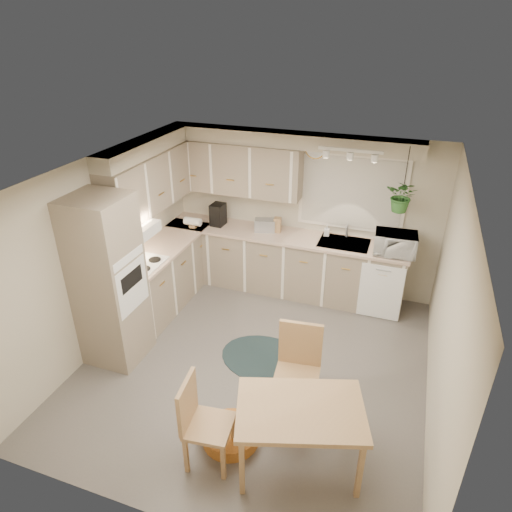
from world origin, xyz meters
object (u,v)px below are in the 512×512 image
chair_left (209,424)px  braided_rug (266,359)px  dining_table (299,437)px  microwave (395,241)px  chair_back (296,376)px  pet_bed (231,434)px

chair_left → braided_rug: chair_left is taller
chair_left → braided_rug: size_ratio=0.80×
dining_table → microwave: 3.04m
chair_back → microwave: (0.73, 2.28, 0.61)m
chair_left → microwave: (1.33, 3.12, 0.66)m
chair_left → microwave: bearing=150.1°
dining_table → chair_left: chair_left is taller
dining_table → chair_back: chair_back is taller
dining_table → chair_back: (-0.19, 0.61, 0.15)m
chair_left → braided_rug: bearing=171.8°
chair_back → microwave: microwave is taller
chair_left → pet_bed: chair_left is taller
dining_table → pet_bed: dining_table is taller
dining_table → chair_left: size_ratio=1.22×
pet_bed → microwave: bearing=66.5°
chair_left → microwave: microwave is taller
chair_left → microwave: 3.45m
braided_rug → microwave: size_ratio=2.12×
pet_bed → chair_back: bearing=47.8°
chair_back → microwave: bearing=-114.2°
dining_table → chair_left: (-0.80, -0.23, 0.11)m
chair_back → braided_rug: chair_back is taller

